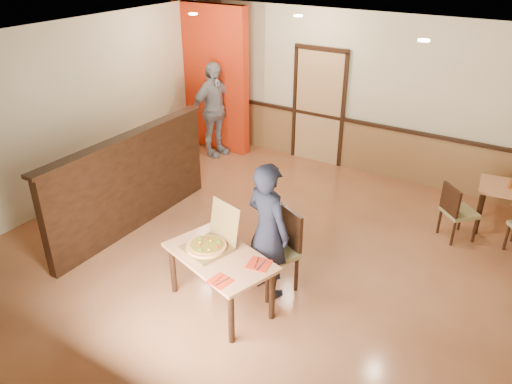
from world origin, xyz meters
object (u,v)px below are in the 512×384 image
Objects in this scene: side_chair_left at (456,210)px; pizza_box at (210,244)px; diner at (268,231)px; main_table at (220,263)px; passerby at (213,110)px; diner_chair at (278,247)px; side_table at (502,197)px; condiment at (510,184)px.

side_chair_left is 3.60m from pizza_box.
pizza_box is at bearing 59.63° from diner.
diner reaches higher than main_table.
diner is 4.37m from passerby.
diner_chair reaches higher than side_table.
diner_chair is at bearing -95.27° from diner.
passerby reaches higher than diner_chair.
side_chair_left is 0.85m from condiment.
diner_chair is at bearing 63.02° from pizza_box.
side_table is 0.40× the size of passerby.
side_table is 0.43× the size of diner.
diner is at bearing 75.79° from main_table.
diner_chair reaches higher than main_table.
condiment is at bearing 71.52° from main_table.
pizza_box is (-0.55, -0.61, 0.19)m from diner_chair.
side_chair_left is at bearing 80.92° from diner_chair.
diner_chair is 3.54m from side_table.
condiment is (2.15, 2.83, 0.22)m from diner_chair.
diner_chair is at bearing 77.82° from main_table.
pizza_box is at bearing -106.06° from diner_chair.
condiment is (2.52, 3.49, 0.20)m from main_table.
condiment is at bearing -90.40° from side_chair_left.
pizza_box reaches higher than side_chair_left.
main_table is 0.25m from pizza_box.
side_table is 0.25m from condiment.
diner_chair is 7.35× the size of condiment.
side_table is 4.36m from pizza_box.
diner reaches higher than side_table.
passerby is (-4.71, 0.70, 0.46)m from side_chair_left.
passerby is at bearing 140.76° from pizza_box.
side_chair_left is 0.46× the size of passerby.
diner reaches higher than pizza_box.
side_chair_left is at bearing -134.61° from condiment.
condiment reaches higher than side_chair_left.
side_table is at bearing 152.09° from condiment.
main_table is 3.53m from side_chair_left.
pizza_box is at bearing 179.60° from main_table.
condiment is at bearing -78.94° from passerby.
passerby reaches higher than main_table.
side_table is at bearing -85.48° from side_chair_left.
side_chair_left is (1.97, 2.93, -0.13)m from main_table.
passerby is at bearing 162.43° from diner_chair.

